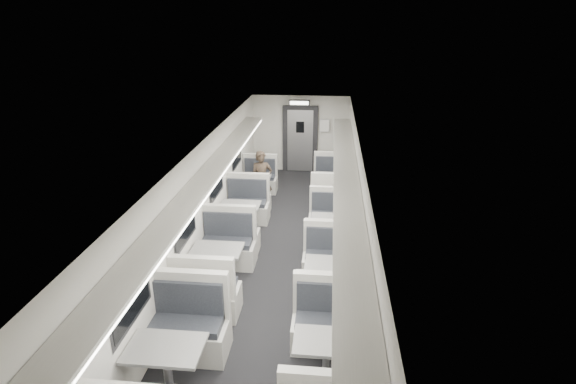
% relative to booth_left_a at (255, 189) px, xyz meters
% --- Properties ---
extents(room, '(3.24, 12.24, 2.64)m').
position_rel_booth_left_a_xyz_m(room, '(1.00, -3.28, 0.85)').
color(room, black).
rests_on(room, ground).
extents(booth_left_a, '(0.97, 1.98, 1.06)m').
position_rel_booth_left_a_xyz_m(booth_left_a, '(0.00, 0.00, 0.00)').
color(booth_left_a, '#A8A79E').
rests_on(booth_left_a, room).
extents(booth_left_b, '(1.06, 2.15, 1.15)m').
position_rel_booth_left_a_xyz_m(booth_left_b, '(0.00, -2.04, 0.03)').
color(booth_left_b, '#A8A79E').
rests_on(booth_left_b, room).
extents(booth_left_c, '(1.09, 2.22, 1.19)m').
position_rel_booth_left_a_xyz_m(booth_left_c, '(0.00, -4.13, 0.04)').
color(booth_left_c, '#A8A79E').
rests_on(booth_left_c, room).
extents(booth_left_d, '(1.15, 2.33, 1.25)m').
position_rel_booth_left_a_xyz_m(booth_left_d, '(0.00, -6.74, 0.06)').
color(booth_left_d, '#A8A79E').
rests_on(booth_left_d, room).
extents(booth_right_a, '(0.99, 2.01, 1.08)m').
position_rel_booth_left_a_xyz_m(booth_right_a, '(2.00, 0.30, 0.01)').
color(booth_right_a, '#A8A79E').
rests_on(booth_right_a, room).
extents(booth_right_b, '(0.96, 1.95, 1.04)m').
position_rel_booth_left_a_xyz_m(booth_right_b, '(2.00, -2.39, -0.01)').
color(booth_right_b, '#A8A79E').
rests_on(booth_right_b, room).
extents(booth_right_c, '(0.99, 2.00, 1.07)m').
position_rel_booth_left_a_xyz_m(booth_right_c, '(2.00, -4.31, 0.00)').
color(booth_right_c, '#A8A79E').
rests_on(booth_right_c, room).
extents(booth_right_d, '(1.04, 2.12, 1.13)m').
position_rel_booth_left_a_xyz_m(booth_right_d, '(2.00, -6.33, 0.03)').
color(booth_right_d, '#A8A79E').
rests_on(booth_right_d, room).
extents(passenger, '(0.60, 0.45, 1.51)m').
position_rel_booth_left_a_xyz_m(passenger, '(0.24, -0.42, 0.40)').
color(passenger, black).
rests_on(passenger, room).
extents(window_a, '(0.02, 1.18, 0.84)m').
position_rel_booth_left_a_xyz_m(window_a, '(-0.49, 0.12, 1.00)').
color(window_a, black).
rests_on(window_a, room).
extents(window_b, '(0.02, 1.18, 0.84)m').
position_rel_booth_left_a_xyz_m(window_b, '(-0.49, -2.08, 1.00)').
color(window_b, black).
rests_on(window_b, room).
extents(window_c, '(0.02, 1.18, 0.84)m').
position_rel_booth_left_a_xyz_m(window_c, '(-0.49, -4.28, 1.00)').
color(window_c, black).
rests_on(window_c, room).
extents(window_d, '(0.02, 1.18, 0.84)m').
position_rel_booth_left_a_xyz_m(window_d, '(-0.49, -6.48, 1.00)').
color(window_d, black).
rests_on(window_d, room).
extents(luggage_rack_left, '(0.46, 10.40, 0.09)m').
position_rel_booth_left_a_xyz_m(luggage_rack_left, '(-0.24, -3.58, 1.56)').
color(luggage_rack_left, '#A8A79E').
rests_on(luggage_rack_left, room).
extents(luggage_rack_right, '(0.46, 10.40, 0.09)m').
position_rel_booth_left_a_xyz_m(luggage_rack_right, '(2.24, -3.58, 1.56)').
color(luggage_rack_right, '#A8A79E').
rests_on(luggage_rack_right, room).
extents(vestibule_door, '(1.10, 0.13, 2.10)m').
position_rel_booth_left_a_xyz_m(vestibule_door, '(1.00, 2.65, 0.69)').
color(vestibule_door, black).
rests_on(vestibule_door, room).
extents(exit_sign, '(0.62, 0.12, 0.16)m').
position_rel_booth_left_a_xyz_m(exit_sign, '(1.00, 2.16, 1.93)').
color(exit_sign, black).
rests_on(exit_sign, room).
extents(wall_notice, '(0.32, 0.02, 0.40)m').
position_rel_booth_left_a_xyz_m(wall_notice, '(1.75, 2.64, 1.15)').
color(wall_notice, silver).
rests_on(wall_notice, room).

